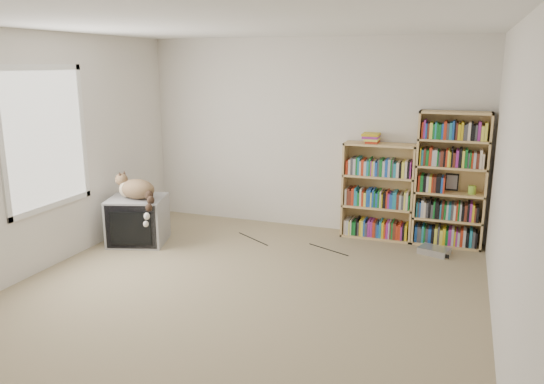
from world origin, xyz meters
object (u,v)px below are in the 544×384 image
(cat, at_px, (139,193))
(dvd_player, at_px, (434,251))
(crt_tv, at_px, (138,220))
(bookcase_short, at_px, (378,195))
(bookcase_tall, at_px, (450,182))

(cat, xyz_separation_m, dvd_player, (3.40, 0.90, -0.63))
(crt_tv, bearing_deg, bookcase_short, 6.76)
(bookcase_tall, height_order, bookcase_short, bookcase_tall)
(dvd_player, bearing_deg, crt_tv, -149.40)
(bookcase_tall, bearing_deg, bookcase_short, 179.81)
(cat, xyz_separation_m, bookcase_short, (2.65, 1.31, -0.11))
(cat, relative_size, bookcase_short, 0.53)
(crt_tv, xyz_separation_m, cat, (0.09, -0.09, 0.38))
(bookcase_short, bearing_deg, cat, -153.67)
(bookcase_tall, relative_size, bookcase_short, 1.35)
(bookcase_tall, relative_size, dvd_player, 4.90)
(cat, height_order, dvd_player, cat)
(bookcase_short, bearing_deg, bookcase_tall, -0.19)
(crt_tv, distance_m, bookcase_short, 3.02)
(crt_tv, relative_size, bookcase_tall, 0.50)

